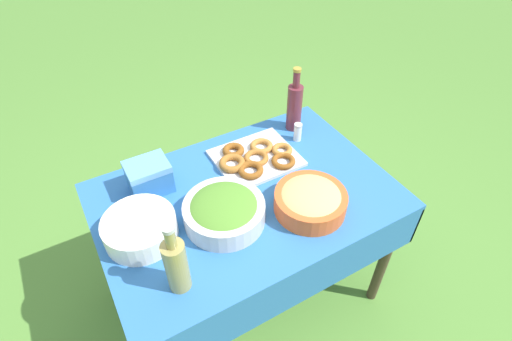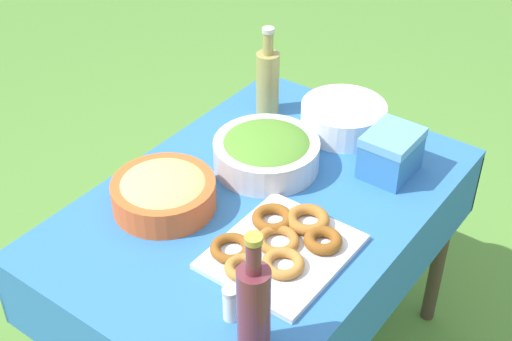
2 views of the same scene
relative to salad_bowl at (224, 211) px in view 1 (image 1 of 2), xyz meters
name	(u,v)px [view 1 (image 1 of 2)]	position (x,y,z in m)	size (l,w,h in m)	color
ground_plane	(248,289)	(0.14, 0.08, -0.81)	(14.00, 14.00, 0.00)	#568C38
picnic_table	(246,211)	(0.14, 0.08, -0.16)	(1.25, 0.86, 0.75)	#2D6BB2
salad_bowl	(224,211)	(0.00, 0.00, 0.00)	(0.32, 0.32, 0.11)	silver
pasta_bowl	(310,200)	(0.33, -0.12, 0.00)	(0.30, 0.30, 0.11)	#E05B28
donut_platter	(255,158)	(0.29, 0.25, -0.04)	(0.40, 0.32, 0.05)	silver
plate_stack	(140,228)	(-0.31, 0.08, -0.01)	(0.28, 0.28, 0.10)	white
olive_oil_bottle	(176,264)	(-0.26, -0.19, 0.07)	(0.08, 0.08, 0.31)	#998E4C
wine_bottle	(294,106)	(0.59, 0.39, 0.08)	(0.08, 0.08, 0.34)	maroon
cooler_box	(149,177)	(-0.20, 0.32, 0.01)	(0.18, 0.14, 0.14)	#3372B7
salt_shaker	(298,132)	(0.55, 0.29, -0.01)	(0.04, 0.04, 0.09)	white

